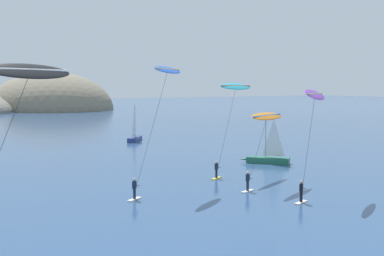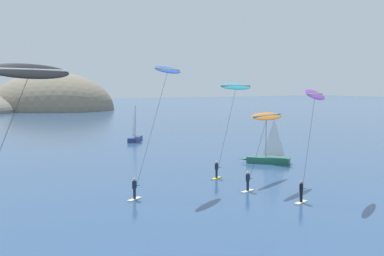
# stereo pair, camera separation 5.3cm
# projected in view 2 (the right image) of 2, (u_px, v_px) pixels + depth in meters

# --- Properties ---
(sailboat_near) EXTENTS (4.50, 5.22, 5.70)m
(sailboat_near) POSITION_uv_depth(u_px,v_px,m) (266.00, 158.00, 54.75)
(sailboat_near) COLOR #23664C
(sailboat_near) RESTS_ON ground
(sailboat_far) EXTENTS (4.43, 5.27, 5.70)m
(sailboat_far) POSITION_uv_depth(u_px,v_px,m) (136.00, 137.00, 76.53)
(sailboat_far) COLOR navy
(sailboat_far) RESTS_ON ground
(kitesurfer_purple) EXTENTS (6.21, 3.89, 8.60)m
(kitesurfer_purple) POSITION_uv_depth(u_px,v_px,m) (314.00, 103.00, 38.50)
(kitesurfer_purple) COLOR silver
(kitesurfer_purple) RESTS_ON ground
(kitesurfer_blue) EXTENTS (7.71, 5.34, 10.60)m
(kitesurfer_blue) POSITION_uv_depth(u_px,v_px,m) (165.00, 81.00, 41.12)
(kitesurfer_blue) COLOR silver
(kitesurfer_blue) RESTS_ON ground
(kitesurfer_orange) EXTENTS (6.79, 3.37, 6.50)m
(kitesurfer_orange) POSITION_uv_depth(u_px,v_px,m) (266.00, 122.00, 42.29)
(kitesurfer_orange) COLOR silver
(kitesurfer_orange) RESTS_ON ground
(kitesurfer_cyan) EXTENTS (7.15, 3.71, 9.15)m
(kitesurfer_cyan) POSITION_uv_depth(u_px,v_px,m) (235.00, 93.00, 47.79)
(kitesurfer_cyan) COLOR yellow
(kitesurfer_cyan) RESTS_ON ground
(kitesurfer_black) EXTENTS (7.47, 3.71, 10.06)m
(kitesurfer_black) POSITION_uv_depth(u_px,v_px,m) (24.00, 86.00, 24.04)
(kitesurfer_black) COLOR yellow
(kitesurfer_black) RESTS_ON ground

